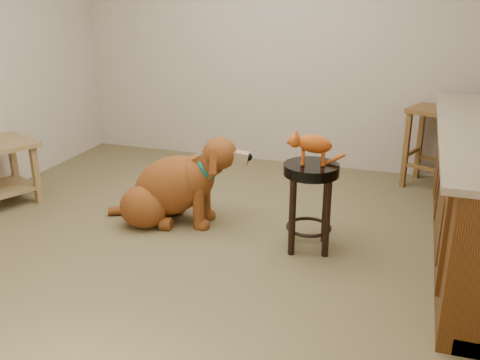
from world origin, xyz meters
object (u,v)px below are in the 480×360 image
(side_table, at_px, (0,164))
(wood_stool, at_px, (430,146))
(padded_stool, at_px, (310,189))
(golden_retriever, at_px, (173,188))
(tabby_kitten, at_px, (311,145))

(side_table, bearing_deg, wood_stool, 25.04)
(side_table, bearing_deg, padded_stool, 0.15)
(padded_stool, bearing_deg, wood_stool, 63.67)
(golden_retriever, bearing_deg, padded_stool, -13.21)
(wood_stool, relative_size, golden_retriever, 0.62)
(padded_stool, xyz_separation_m, side_table, (-2.75, -0.01, -0.09))
(golden_retriever, bearing_deg, wood_stool, 30.65)
(golden_retriever, height_order, tabby_kitten, tabby_kitten)
(wood_stool, xyz_separation_m, side_table, (-3.58, -1.67, -0.03))
(padded_stool, relative_size, golden_retriever, 0.52)
(padded_stool, bearing_deg, side_table, -179.85)
(padded_stool, distance_m, wood_stool, 1.86)
(wood_stool, distance_m, golden_retriever, 2.51)
(wood_stool, height_order, golden_retriever, wood_stool)
(golden_retriever, distance_m, tabby_kitten, 1.26)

